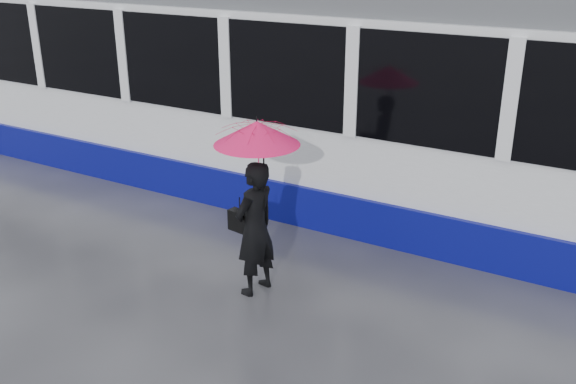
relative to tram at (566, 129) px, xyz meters
The scene contains 6 objects.
ground 4.64m from the tram, 144.88° to the right, with size 90.00×90.00×0.00m, color #2A2A2F.
rails 3.91m from the tram, behind, with size 34.00×1.51×0.02m.
tram is the anchor object (origin of this frame).
woman 4.27m from the tram, 131.70° to the right, with size 0.59×0.39×1.63m, color black.
umbrella 4.16m from the tram, 131.19° to the right, with size 1.10×1.10×1.10m.
handbag 4.40m from the tram, 134.05° to the right, with size 0.31×0.17×0.43m.
Camera 1 is at (4.50, -6.25, 3.93)m, focal length 40.00 mm.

